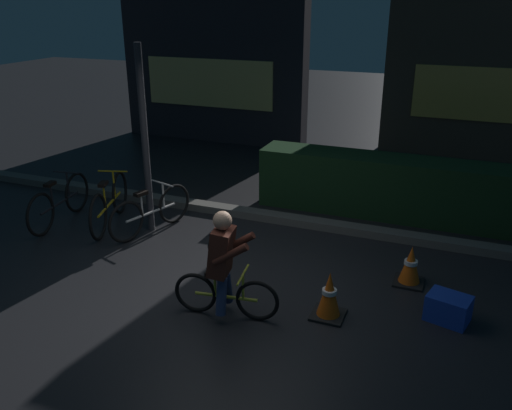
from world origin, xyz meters
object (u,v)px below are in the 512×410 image
parked_bike_center_left (151,211)px  traffic_cone_near (329,296)px  street_post (145,142)px  parked_bike_leftmost (60,202)px  cyclist (224,264)px  traffic_cone_far (410,266)px  parked_bike_left_mid (109,203)px  blue_crate (448,308)px

parked_bike_center_left → traffic_cone_near: (3.03, -1.24, -0.06)m
street_post → parked_bike_leftmost: (-1.45, -0.28, -1.02)m
street_post → cyclist: bearing=-40.2°
traffic_cone_near → cyclist: (-1.08, -0.39, 0.37)m
traffic_cone_far → street_post: bearing=176.6°
parked_bike_left_mid → cyclist: 3.14m
parked_bike_leftmost → traffic_cone_near: 4.64m
street_post → parked_bike_center_left: bearing=-50.5°
cyclist → blue_crate: bearing=10.8°
parked_bike_left_mid → traffic_cone_near: bearing=-126.1°
parked_bike_leftmost → parked_bike_center_left: 1.51m
blue_crate → street_post: bearing=168.2°
cyclist → parked_bike_leftmost: bearing=149.7°
parked_bike_leftmost → parked_bike_left_mid: (0.77, 0.21, 0.02)m
street_post → parked_bike_center_left: 1.04m
parked_bike_leftmost → parked_bike_left_mid: size_ratio=0.98×
cyclist → traffic_cone_far: bearing=30.6°
parked_bike_left_mid → traffic_cone_far: (4.49, -0.16, -0.12)m
parked_bike_center_left → parked_bike_leftmost: bearing=115.8°
traffic_cone_near → blue_crate: (1.23, 0.40, -0.11)m
street_post → parked_bike_leftmost: street_post is taller
traffic_cone_near → parked_bike_center_left: bearing=157.7°
parked_bike_leftmost → blue_crate: parked_bike_leftmost is taller
traffic_cone_near → cyclist: size_ratio=0.43×
cyclist → street_post: bearing=131.7°
street_post → cyclist: street_post is taller
parked_bike_leftmost → traffic_cone_far: (5.26, 0.05, -0.10)m
traffic_cone_near → cyclist: bearing=-160.2°
parked_bike_left_mid → blue_crate: bearing=-117.4°
parked_bike_left_mid → cyclist: size_ratio=1.32×
parked_bike_left_mid → blue_crate: 5.05m
blue_crate → cyclist: cyclist is taller
parked_bike_leftmost → traffic_cone_far: 5.27m
traffic_cone_near → cyclist: 1.20m
street_post → parked_bike_left_mid: bearing=-174.0°
traffic_cone_far → blue_crate: size_ratio=1.13×
parked_bike_left_mid → parked_bike_center_left: parked_bike_left_mid is taller
parked_bike_center_left → traffic_cone_far: 3.77m
street_post → parked_bike_center_left: size_ratio=1.84×
parked_bike_center_left → blue_crate: size_ratio=3.37×
street_post → parked_bike_left_mid: 1.22m
parked_bike_left_mid → parked_bike_center_left: (0.73, 0.01, -0.03)m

